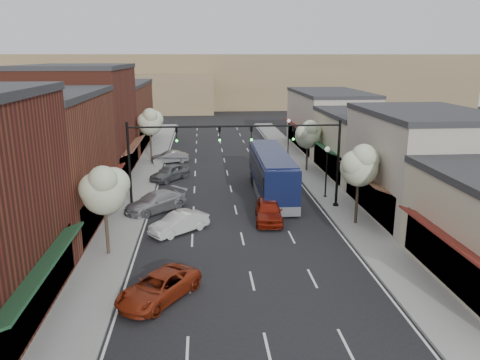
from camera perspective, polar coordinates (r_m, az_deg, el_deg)
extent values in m
plane|color=black|center=(29.30, 0.63, -8.64)|extent=(160.00, 160.00, 0.00)
cube|color=gray|center=(47.08, -11.73, 0.30)|extent=(2.80, 73.00, 0.15)
cube|color=gray|center=(47.97, 8.60, 0.71)|extent=(2.80, 73.00, 0.15)
cube|color=gray|center=(46.92, -10.03, 0.33)|extent=(0.25, 73.00, 0.17)
cube|color=gray|center=(47.67, 6.96, 0.68)|extent=(0.25, 73.00, 0.17)
cube|color=black|center=(22.60, -24.40, -13.09)|extent=(0.60, 11.90, 2.60)
cube|color=#1B4528|center=(21.71, -22.81, -9.69)|extent=(1.07, 9.80, 0.49)
cube|color=brown|center=(35.53, -23.97, 1.91)|extent=(9.00, 14.00, 9.00)
cube|color=#2D2D30|center=(34.88, -24.79, 9.45)|extent=(9.20, 14.10, 0.40)
cube|color=black|center=(35.09, -16.98, -2.49)|extent=(0.60, 11.90, 2.60)
cube|color=maroon|center=(34.52, -15.88, -0.10)|extent=(1.07, 9.80, 0.49)
cube|color=maroon|center=(48.63, -18.80, 6.50)|extent=(9.00, 14.00, 10.50)
cube|color=#2D2D30|center=(48.21, -19.36, 12.91)|extent=(9.20, 14.10, 0.40)
cube|color=black|center=(48.42, -13.62, 2.45)|extent=(0.60, 11.90, 2.60)
cube|color=brown|center=(48.01, -12.78, 4.22)|extent=(1.07, 9.80, 0.49)
cube|color=brown|center=(64.30, -15.36, 7.51)|extent=(9.00, 18.00, 8.00)
cube|color=#2D2D30|center=(63.93, -15.62, 11.24)|extent=(9.20, 18.10, 0.40)
cube|color=black|center=(64.00, -11.50, 5.53)|extent=(0.60, 15.30, 2.60)
cube|color=#1B4528|center=(63.69, -10.85, 6.89)|extent=(1.07, 12.60, 0.49)
cube|color=black|center=(26.29, 24.76, -9.15)|extent=(0.60, 10.20, 2.60)
cube|color=maroon|center=(25.37, 23.55, -6.22)|extent=(1.07, 8.40, 0.49)
cube|color=#AEA195|center=(37.43, 21.28, 1.62)|extent=(8.00, 12.00, 7.50)
cube|color=#2D2D30|center=(36.80, 21.86, 7.61)|extent=(8.20, 12.10, 0.40)
cube|color=black|center=(36.51, 15.72, -1.73)|extent=(0.60, 10.20, 2.60)
cube|color=brown|center=(35.85, 14.69, 0.53)|extent=(1.07, 8.40, 0.49)
cube|color=#B6AE91|center=(48.41, 15.12, 4.04)|extent=(8.00, 12.00, 6.00)
cube|color=#2D2D30|center=(47.94, 15.38, 7.80)|extent=(8.20, 12.10, 0.40)
cube|color=black|center=(47.57, 10.80, 2.38)|extent=(0.60, 10.20, 2.60)
cube|color=#1B4528|center=(47.07, 9.95, 4.16)|extent=(1.07, 8.40, 0.49)
cube|color=#AEA195|center=(61.51, 10.81, 6.99)|extent=(8.00, 16.00, 7.00)
cube|color=#2D2D30|center=(61.13, 10.98, 10.42)|extent=(8.20, 16.10, 0.40)
cube|color=black|center=(60.92, 7.35, 5.25)|extent=(0.60, 13.60, 2.60)
cube|color=maroon|center=(60.53, 6.65, 6.64)|extent=(1.07, 11.20, 0.49)
cube|color=#7A6647|center=(116.90, -3.54, 12.09)|extent=(120.00, 30.00, 12.00)
cube|color=#7A6647|center=(107.40, -17.05, 10.17)|extent=(50.00, 20.00, 8.00)
cylinder|color=black|center=(38.09, 11.58, -3.06)|extent=(0.44, 0.44, 0.30)
cylinder|color=black|center=(37.21, 11.84, 1.85)|extent=(0.20, 0.20, 7.00)
cylinder|color=black|center=(35.71, 5.90, 6.62)|extent=(8.00, 0.14, 0.14)
imported|color=black|center=(35.88, 6.51, 5.67)|extent=(0.18, 0.46, 1.10)
sphere|color=#19E533|center=(35.83, 6.52, 4.98)|extent=(0.18, 0.18, 0.18)
imported|color=black|center=(35.40, 1.39, 5.64)|extent=(0.18, 0.46, 1.10)
sphere|color=#19E533|center=(35.35, 1.41, 4.93)|extent=(0.18, 0.18, 0.18)
cylinder|color=black|center=(37.02, -13.00, -3.67)|extent=(0.44, 0.44, 0.30)
cylinder|color=black|center=(36.11, -13.31, 1.38)|extent=(0.20, 0.20, 7.00)
cylinder|color=black|center=(35.14, -7.12, 6.45)|extent=(8.00, 0.14, 0.14)
imported|color=black|center=(35.25, -7.74, 5.47)|extent=(0.18, 0.46, 1.10)
sphere|color=#19E533|center=(35.21, -7.72, 4.76)|extent=(0.18, 0.18, 0.18)
imported|color=black|center=(35.23, -2.51, 5.58)|extent=(0.18, 0.46, 1.10)
sphere|color=#19E533|center=(35.18, -2.49, 4.87)|extent=(0.18, 0.18, 0.18)
cylinder|color=#47382B|center=(34.04, 14.06, -2.36)|extent=(0.20, 0.20, 3.71)
sphere|color=#B5C698|center=(33.44, 14.30, 1.43)|extent=(2.60, 2.60, 2.60)
sphere|color=#B5C698|center=(33.78, 15.00, 2.33)|extent=(2.00, 2.00, 2.00)
sphere|color=#B5C698|center=(32.96, 13.85, 1.89)|extent=(1.90, 1.90, 1.90)
sphere|color=#B5C698|center=(32.82, 14.85, 2.81)|extent=(1.70, 1.70, 1.70)
cylinder|color=#47382B|center=(49.01, 8.16, 2.94)|extent=(0.20, 0.20, 3.33)
sphere|color=#B5C698|center=(48.63, 8.25, 5.34)|extent=(2.60, 2.60, 2.60)
sphere|color=#B5C698|center=(48.96, 8.77, 5.88)|extent=(2.00, 2.00, 2.00)
sphere|color=#B5C698|center=(48.20, 7.88, 5.65)|extent=(1.90, 1.90, 1.90)
sphere|color=#B5C698|center=(48.04, 8.54, 6.22)|extent=(1.70, 1.70, 1.70)
cylinder|color=#47382B|center=(29.11, -15.94, -5.67)|extent=(0.20, 0.20, 3.52)
sphere|color=#B5C698|center=(28.43, -16.25, -1.51)|extent=(2.60, 2.60, 2.60)
sphere|color=#B5C698|center=(28.50, -15.22, -0.47)|extent=(2.00, 2.00, 2.00)
sphere|color=#B5C698|center=(28.15, -17.22, -1.05)|extent=(1.90, 1.90, 1.90)
sphere|color=#B5C698|center=(27.71, -16.38, -0.05)|extent=(1.70, 1.70, 1.70)
cylinder|color=#47382B|center=(53.95, -10.80, 4.20)|extent=(0.20, 0.20, 3.84)
sphere|color=#B5C698|center=(53.57, -10.93, 6.72)|extent=(2.60, 2.60, 2.60)
sphere|color=#B5C698|center=(53.75, -10.39, 7.29)|extent=(2.00, 2.00, 2.00)
sphere|color=#B5C698|center=(53.27, -11.41, 7.05)|extent=(1.90, 1.90, 1.90)
sphere|color=#B5C698|center=(52.94, -10.93, 7.68)|extent=(1.70, 1.70, 1.70)
cylinder|color=black|center=(40.35, 10.33, -2.05)|extent=(0.28, 0.28, 0.20)
cylinder|color=black|center=(39.84, 10.46, 0.56)|extent=(0.12, 0.12, 4.00)
sphere|color=white|center=(39.36, 10.61, 3.70)|extent=(0.44, 0.44, 0.44)
cylinder|color=black|center=(56.90, 5.85, 3.07)|extent=(0.28, 0.28, 0.20)
cylinder|color=black|center=(56.54, 5.91, 4.95)|extent=(0.12, 0.12, 4.00)
sphere|color=white|center=(56.20, 5.97, 7.18)|extent=(0.44, 0.44, 0.44)
cube|color=#0E1539|center=(40.12, 3.86, 0.96)|extent=(2.88, 12.55, 3.20)
cube|color=#595B60|center=(40.50, 3.82, -1.07)|extent=(2.90, 12.57, 0.73)
cube|color=black|center=(40.01, 3.87, 1.59)|extent=(2.92, 11.55, 1.15)
cube|color=#0E1539|center=(39.76, 3.90, 3.27)|extent=(2.65, 12.05, 0.26)
cube|color=black|center=(34.01, 5.27, -0.48)|extent=(2.17, 0.11, 1.25)
cylinder|color=black|center=(36.20, 2.81, -3.06)|extent=(0.35, 1.09, 1.08)
cylinder|color=black|center=(36.57, 6.65, -2.96)|extent=(0.35, 1.09, 1.08)
cylinder|color=black|center=(44.17, 1.55, 0.27)|extent=(0.35, 1.09, 1.08)
cylinder|color=black|center=(44.47, 4.71, 0.33)|extent=(0.35, 1.09, 1.08)
cylinder|color=black|center=(42.76, 1.74, -0.22)|extent=(0.35, 1.09, 1.08)
cylinder|color=black|center=(43.07, 5.00, -0.16)|extent=(0.35, 1.09, 1.08)
imported|color=maroon|center=(34.15, 3.51, -3.72)|extent=(2.36, 4.92, 1.62)
imported|color=maroon|center=(23.98, -9.91, -12.76)|extent=(4.55, 5.15, 1.32)
imported|color=silver|center=(32.21, -7.44, -5.20)|extent=(4.22, 3.86, 1.40)
imported|color=#9F9FA4|center=(36.80, -10.24, -2.64)|extent=(5.27, 5.10, 1.51)
imported|color=#54585C|center=(45.77, -8.55, 0.92)|extent=(4.16, 4.66, 1.53)
imported|color=#95959A|center=(53.23, -8.54, 2.78)|extent=(4.29, 2.51, 1.34)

